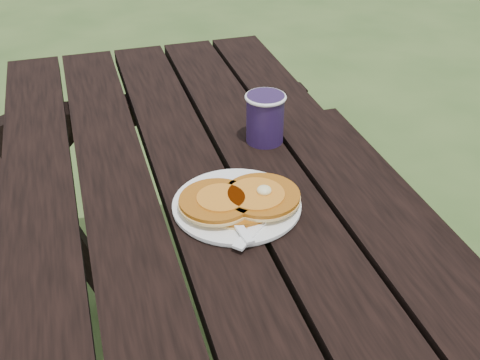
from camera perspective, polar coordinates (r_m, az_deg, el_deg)
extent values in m
cube|color=black|center=(1.11, -2.67, -4.65)|extent=(0.75, 1.80, 0.04)
cube|color=black|center=(1.50, 18.88, -9.68)|extent=(0.25, 1.80, 0.04)
cylinder|color=white|center=(1.13, -0.31, -2.44)|extent=(0.28, 0.28, 0.01)
cylinder|color=#B26114|center=(1.11, -0.11, -2.31)|extent=(0.14, 0.14, 0.01)
cylinder|color=#B26114|center=(1.10, -2.28, -2.01)|extent=(0.14, 0.14, 0.01)
cylinder|color=#B26114|center=(1.11, 2.08, -1.52)|extent=(0.14, 0.14, 0.01)
cylinder|color=#BB6B1A|center=(1.10, 1.54, -1.28)|extent=(0.11, 0.11, 0.00)
ellipsoid|color=#F4E59E|center=(1.11, 2.31, -0.98)|extent=(0.03, 0.03, 0.02)
cube|color=white|center=(1.08, 2.11, -3.86)|extent=(0.14, 0.14, 0.00)
cylinder|color=#26163D|center=(1.32, 2.39, 5.86)|extent=(0.08, 0.08, 0.11)
torus|color=white|center=(1.30, 2.45, 7.87)|extent=(0.09, 0.09, 0.01)
cylinder|color=black|center=(1.30, 2.44, 7.79)|extent=(0.07, 0.07, 0.01)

